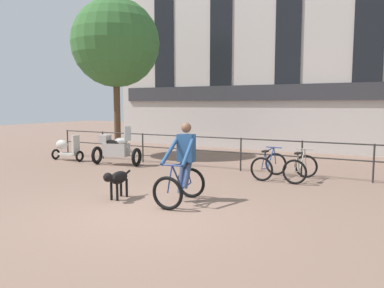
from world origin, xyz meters
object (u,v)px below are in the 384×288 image
Objects in this scene: parked_motorcycle at (116,149)px; parked_bicycle_near_lamp at (269,165)px; cyclist_with_bike at (183,167)px; dog at (117,179)px; parked_scooter at (66,148)px; parked_bicycle_mid_left at (300,168)px.

parked_bicycle_near_lamp is at bearing -96.32° from parked_motorcycle.
cyclist_with_bike is 1.50m from dog.
cyclist_with_bike reaches higher than parked_motorcycle.
dog is at bearing -164.03° from cyclist_with_bike.
parked_bicycle_near_lamp is 7.63m from parked_scooter.
parked_bicycle_mid_left is (3.12, 3.93, -0.10)m from dog.
parked_scooter is at bearing 6.63° from parked_bicycle_mid_left.
parked_scooter reaches higher than parked_bicycle_mid_left.
cyclist_with_bike is at bearing -134.68° from parked_motorcycle.
parked_motorcycle is at bearing 125.63° from dog.
parked_motorcycle is (-4.46, 3.16, -0.20)m from cyclist_with_bike.
dog is 0.85× the size of parked_bicycle_mid_left.
parked_bicycle_mid_left is at bearing 59.65° from cyclist_with_bike.
cyclist_with_bike is 1.47× the size of parked_bicycle_mid_left.
cyclist_with_bike is 7.45m from parked_scooter.
parked_bicycle_near_lamp is (0.85, 3.44, -0.41)m from cyclist_with_bike.
cyclist_with_bike is 3.87m from parked_bicycle_mid_left.
parked_scooter is (-5.38, 3.60, -0.00)m from dog.
parked_bicycle_near_lamp reaches higher than dog.
dog is 0.76× the size of parked_scooter.
cyclist_with_bike reaches higher than parked_bicycle_mid_left.
parked_bicycle_mid_left is (0.88, -0.00, 0.00)m from parked_bicycle_near_lamp.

